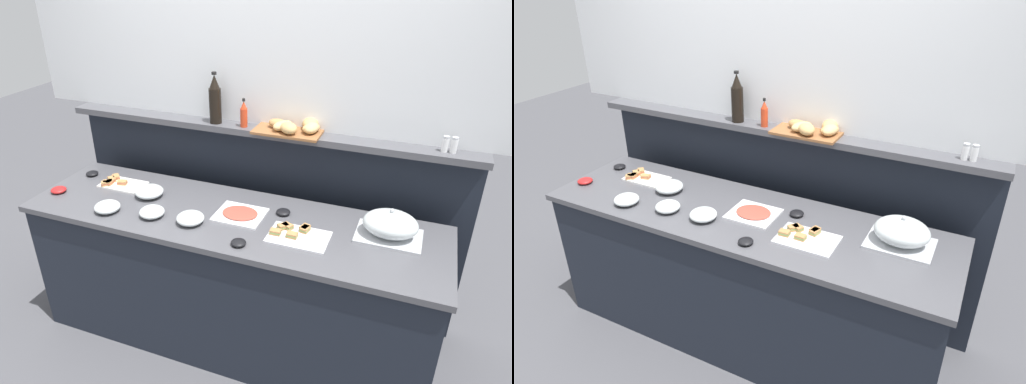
% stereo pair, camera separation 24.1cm
% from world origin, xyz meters
% --- Properties ---
extents(ground_plane, '(12.00, 12.00, 0.00)m').
position_xyz_m(ground_plane, '(0.00, 0.60, 0.00)').
color(ground_plane, '#4C4C51').
extents(buffet_counter, '(2.42, 0.69, 0.91)m').
position_xyz_m(buffet_counter, '(0.00, 0.00, 0.46)').
color(buffet_counter, black).
rests_on(buffet_counter, ground_plane).
extents(back_ledge_unit, '(2.62, 0.22, 1.29)m').
position_xyz_m(back_ledge_unit, '(0.00, 0.52, 0.68)').
color(back_ledge_unit, black).
rests_on(back_ledge_unit, ground_plane).
extents(upper_wall_panel, '(3.22, 0.08, 1.31)m').
position_xyz_m(upper_wall_panel, '(0.00, 0.55, 1.95)').
color(upper_wall_panel, silver).
rests_on(upper_wall_panel, back_ledge_unit).
extents(sandwich_platter_front, '(0.32, 0.21, 0.04)m').
position_xyz_m(sandwich_platter_front, '(0.41, -0.06, 0.92)').
color(sandwich_platter_front, silver).
rests_on(sandwich_platter_front, buffet_counter).
extents(sandwich_platter_side, '(0.28, 0.17, 0.04)m').
position_xyz_m(sandwich_platter_side, '(-0.83, 0.11, 0.92)').
color(sandwich_platter_side, white).
rests_on(sandwich_platter_side, buffet_counter).
extents(cold_cuts_platter, '(0.27, 0.24, 0.02)m').
position_xyz_m(cold_cuts_platter, '(0.05, 0.03, 0.92)').
color(cold_cuts_platter, white).
rests_on(cold_cuts_platter, buffet_counter).
extents(serving_cloche, '(0.34, 0.24, 0.17)m').
position_xyz_m(serving_cloche, '(0.87, 0.11, 0.98)').
color(serving_cloche, '#B7BABF').
rests_on(serving_cloche, buffet_counter).
extents(glass_bowl_large, '(0.17, 0.17, 0.07)m').
position_xyz_m(glass_bowl_large, '(-0.55, 0.04, 0.94)').
color(glass_bowl_large, silver).
rests_on(glass_bowl_large, buffet_counter).
extents(glass_bowl_medium, '(0.15, 0.15, 0.06)m').
position_xyz_m(glass_bowl_medium, '(-0.17, -0.14, 0.94)').
color(glass_bowl_medium, silver).
rests_on(glass_bowl_medium, buffet_counter).
extents(glass_bowl_small, '(0.14, 0.14, 0.06)m').
position_xyz_m(glass_bowl_small, '(-0.41, -0.16, 0.93)').
color(glass_bowl_small, silver).
rests_on(glass_bowl_small, buffet_counter).
extents(glass_bowl_extra, '(0.15, 0.15, 0.06)m').
position_xyz_m(glass_bowl_extra, '(-0.68, -0.20, 0.94)').
color(glass_bowl_extra, silver).
rests_on(glass_bowl_extra, buffet_counter).
extents(condiment_bowl_red, '(0.08, 0.08, 0.03)m').
position_xyz_m(condiment_bowl_red, '(0.28, 0.13, 0.92)').
color(condiment_bowl_red, black).
rests_on(condiment_bowl_red, buffet_counter).
extents(condiment_bowl_cream, '(0.08, 0.08, 0.03)m').
position_xyz_m(condiment_bowl_cream, '(-1.08, 0.16, 0.92)').
color(condiment_bowl_cream, black).
rests_on(condiment_bowl_cream, buffet_counter).
extents(condiment_bowl_teal, '(0.09, 0.09, 0.03)m').
position_xyz_m(condiment_bowl_teal, '(-1.11, -0.11, 0.92)').
color(condiment_bowl_teal, red).
rests_on(condiment_bowl_teal, buffet_counter).
extents(condiment_bowl_dark, '(0.08, 0.08, 0.03)m').
position_xyz_m(condiment_bowl_dark, '(0.16, -0.25, 0.92)').
color(condiment_bowl_dark, black).
rests_on(condiment_bowl_dark, buffet_counter).
extents(hot_sauce_bottle, '(0.04, 0.04, 0.18)m').
position_xyz_m(hot_sauce_bottle, '(-0.08, 0.42, 1.37)').
color(hot_sauce_bottle, red).
rests_on(hot_sauce_bottle, back_ledge_unit).
extents(wine_bottle_dark, '(0.08, 0.08, 0.32)m').
position_xyz_m(wine_bottle_dark, '(-0.27, 0.43, 1.44)').
color(wine_bottle_dark, black).
rests_on(wine_bottle_dark, back_ledge_unit).
extents(salt_shaker, '(0.03, 0.03, 0.09)m').
position_xyz_m(salt_shaker, '(1.07, 0.45, 1.34)').
color(salt_shaker, white).
rests_on(salt_shaker, back_ledge_unit).
extents(pepper_shaker, '(0.03, 0.03, 0.09)m').
position_xyz_m(pepper_shaker, '(1.11, 0.45, 1.34)').
color(pepper_shaker, white).
rests_on(pepper_shaker, back_ledge_unit).
extents(bread_basket, '(0.40, 0.29, 0.08)m').
position_xyz_m(bread_basket, '(0.25, 0.44, 1.33)').
color(bread_basket, brown).
rests_on(bread_basket, back_ledge_unit).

